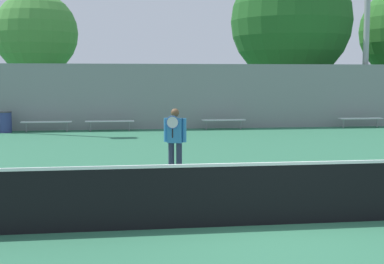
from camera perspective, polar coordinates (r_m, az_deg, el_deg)
ground_plane at (r=9.04m, az=8.35°, el=-9.76°), size 100.00×100.00×0.00m
tennis_net at (r=8.91m, az=8.40°, el=-6.48°), size 10.74×0.09×1.04m
tennis_player at (r=12.78m, az=-1.82°, el=-0.76°), size 0.53×0.48×1.68m
bench_courtside_near at (r=24.39m, az=-15.26°, el=1.01°), size 2.18×0.40×0.46m
bench_courtside_far at (r=24.62m, az=3.39°, el=1.25°), size 2.01×0.40×0.46m
bench_adjacent_court at (r=24.18m, az=-8.77°, el=1.11°), size 2.16×0.40×0.46m
bench_by_gate at (r=26.70m, az=17.54°, el=1.35°), size 2.11×0.40×0.46m
trash_bin at (r=24.65m, az=-19.29°, el=1.01°), size 0.56×0.56×0.91m
back_fence at (r=24.85m, az=-2.04°, el=3.80°), size 31.16×0.06×3.01m
tree_green_tall at (r=30.52m, az=10.53°, el=11.51°), size 6.64×6.64×8.77m
tree_dark_dense at (r=30.23m, az=-16.29°, el=10.02°), size 4.42×4.42×6.93m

